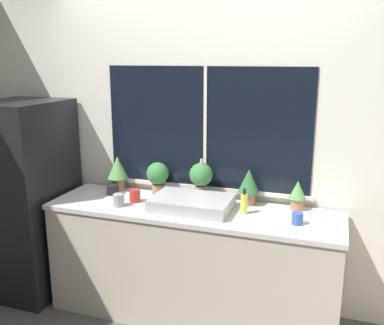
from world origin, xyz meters
name	(u,v)px	position (x,y,z in m)	size (l,w,h in m)	color
wall_back	(207,138)	(0.00, 0.66, 1.35)	(8.00, 0.09, 2.70)	silver
wall_left	(56,114)	(-2.04, 1.50, 1.35)	(0.06, 7.00, 2.70)	silver
counter	(192,263)	(0.00, 0.29, 0.44)	(2.19, 0.61, 0.88)	beige
refrigerator	(27,198)	(-1.45, 0.25, 0.82)	(0.62, 0.73, 1.63)	black
sink	(192,203)	(0.01, 0.28, 0.93)	(0.58, 0.45, 0.33)	#ADADB2
potted_plant_far_left	(118,170)	(-0.73, 0.52, 1.06)	(0.17, 0.17, 0.29)	#9E6B4C
potted_plant_left	(158,175)	(-0.37, 0.52, 1.04)	(0.18, 0.18, 0.27)	#9E6B4C
potted_plant_center	(201,177)	(0.00, 0.52, 1.06)	(0.18, 0.18, 0.29)	#9E6B4C
potted_plant_right	(249,184)	(0.38, 0.52, 1.05)	(0.16, 0.16, 0.28)	#9E6B4C
potted_plant_far_right	(297,194)	(0.74, 0.52, 1.01)	(0.12, 0.12, 0.22)	#9E6B4C
soap_bottle	(244,203)	(0.39, 0.31, 0.96)	(0.05, 0.05, 0.19)	#DBD14C
mug_blue	(297,219)	(0.77, 0.23, 0.92)	(0.08, 0.08, 0.08)	#3351AD
mug_grey	(119,200)	(-0.53, 0.16, 0.93)	(0.08, 0.08, 0.09)	gray
mug_black	(113,190)	(-0.72, 0.40, 0.92)	(0.09, 0.09, 0.08)	black
mug_red	(135,196)	(-0.46, 0.29, 0.93)	(0.08, 0.08, 0.10)	#B72D28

